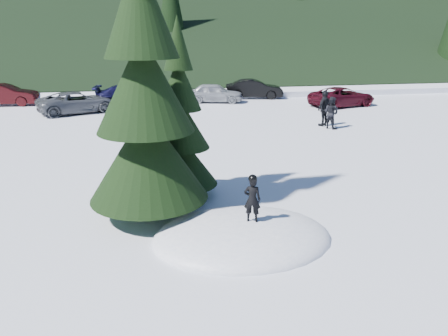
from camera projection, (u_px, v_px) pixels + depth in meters
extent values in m
plane|color=white|center=(242.00, 238.00, 10.86)|extent=(200.00, 200.00, 0.00)
ellipsoid|color=white|center=(242.00, 238.00, 10.86)|extent=(4.48, 3.52, 0.96)
cylinder|color=black|center=(150.00, 192.00, 11.96)|extent=(0.38, 0.38, 1.40)
cone|color=black|center=(148.00, 154.00, 11.62)|extent=(3.20, 3.20, 2.46)
cone|color=black|center=(144.00, 84.00, 11.06)|extent=(2.54, 2.54, 2.46)
cone|color=black|center=(139.00, 5.00, 10.49)|extent=(1.88, 1.88, 2.46)
cylinder|color=black|center=(182.00, 180.00, 13.50)|extent=(0.26, 0.26, 1.00)
cone|color=black|center=(181.00, 160.00, 13.30)|extent=(2.20, 2.20, 1.52)
cone|color=black|center=(180.00, 123.00, 12.95)|extent=(1.75, 1.75, 1.52)
cone|color=black|center=(179.00, 84.00, 12.60)|extent=(1.29, 1.29, 1.52)
cone|color=black|center=(178.00, 42.00, 12.25)|extent=(0.84, 0.84, 1.52)
imported|color=black|center=(252.00, 200.00, 10.54)|extent=(0.47, 0.39, 1.12)
imported|color=black|center=(331.00, 113.00, 22.56)|extent=(0.96, 1.02, 1.66)
imported|color=black|center=(324.00, 108.00, 23.14)|extent=(1.17, 1.00, 1.88)
imported|color=black|center=(4.00, 95.00, 29.40)|extent=(4.42, 1.69, 1.44)
imported|color=#505358|center=(77.00, 102.00, 26.80)|extent=(5.22, 3.85, 1.32)
imported|color=black|center=(131.00, 96.00, 29.19)|extent=(4.97, 2.45, 1.39)
imported|color=#9A9EA3|center=(215.00, 93.00, 30.64)|extent=(4.19, 2.48, 1.34)
imported|color=black|center=(254.00, 89.00, 32.43)|extent=(4.41, 2.16, 1.39)
imported|color=#400B16|center=(342.00, 97.00, 29.13)|extent=(4.98, 3.27, 1.27)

